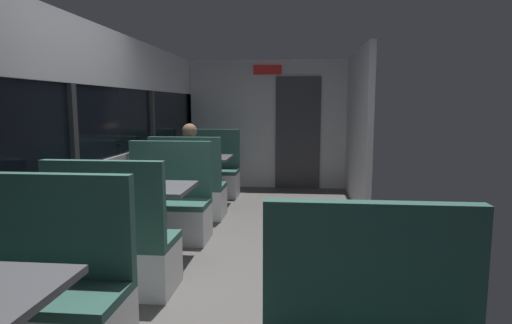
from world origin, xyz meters
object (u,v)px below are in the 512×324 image
at_px(dining_table_mid_window, 145,196).
at_px(bench_mid_window_facing_end, 115,252).
at_px(bench_mid_window_facing_entry, 167,211).
at_px(seated_passenger, 190,177).
at_px(bench_near_window_facing_entry, 47,307).
at_px(bench_far_window_facing_entry, 210,176).
at_px(dining_table_far_window, 200,163).
at_px(bench_far_window_facing_end, 189,193).

xyz_separation_m(dining_table_mid_window, bench_mid_window_facing_end, (0.00, -0.70, -0.31)).
bearing_deg(bench_mid_window_facing_entry, seated_passenger, 90.00).
distance_m(bench_near_window_facing_entry, bench_mid_window_facing_entry, 2.36).
bearing_deg(bench_mid_window_facing_end, bench_far_window_facing_entry, 90.00).
distance_m(bench_mid_window_facing_entry, seated_passenger, 1.06).
bearing_deg(bench_mid_window_facing_entry, dining_table_far_window, 90.00).
bearing_deg(seated_passenger, dining_table_far_window, 90.00).
xyz_separation_m(bench_near_window_facing_entry, dining_table_mid_window, (0.00, 1.66, 0.31)).
relative_size(bench_near_window_facing_entry, bench_far_window_facing_entry, 1.00).
bearing_deg(dining_table_mid_window, bench_mid_window_facing_end, -90.00).
bearing_deg(bench_near_window_facing_entry, bench_far_window_facing_entry, 90.00).
height_order(dining_table_far_window, bench_far_window_facing_end, bench_far_window_facing_end).
bearing_deg(bench_mid_window_facing_end, bench_far_window_facing_end, 90.00).
relative_size(bench_mid_window_facing_entry, bench_far_window_facing_end, 1.00).
distance_m(bench_near_window_facing_entry, seated_passenger, 3.41).
bearing_deg(seated_passenger, bench_mid_window_facing_end, -90.00).
relative_size(dining_table_far_window, seated_passenger, 0.71).
bearing_deg(dining_table_far_window, bench_mid_window_facing_end, -90.00).
distance_m(dining_table_mid_window, bench_far_window_facing_end, 1.69).
xyz_separation_m(bench_near_window_facing_entry, dining_table_far_window, (0.00, 4.03, 0.31)).
relative_size(dining_table_mid_window, seated_passenger, 0.71).
bearing_deg(bench_far_window_facing_entry, bench_near_window_facing_entry, -90.00).
relative_size(dining_table_far_window, bench_far_window_facing_entry, 0.82).
bearing_deg(dining_table_mid_window, bench_mid_window_facing_entry, 90.00).
bearing_deg(bench_near_window_facing_entry, bench_mid_window_facing_entry, 90.00).
bearing_deg(bench_far_window_facing_entry, bench_mid_window_facing_end, -90.00).
bearing_deg(bench_near_window_facing_entry, seated_passenger, 90.00).
bearing_deg(bench_far_window_facing_end, bench_mid_window_facing_end, -90.00).
distance_m(bench_far_window_facing_entry, seated_passenger, 1.34).
bearing_deg(bench_far_window_facing_entry, bench_mid_window_facing_entry, -90.00).
xyz_separation_m(bench_mid_window_facing_entry, seated_passenger, (0.00, 1.04, 0.21)).
xyz_separation_m(bench_near_window_facing_entry, bench_far_window_facing_entry, (0.00, 4.73, 0.00)).
height_order(bench_mid_window_facing_end, bench_mid_window_facing_entry, same).
xyz_separation_m(bench_near_window_facing_entry, seated_passenger, (0.00, 3.40, 0.21)).
distance_m(dining_table_mid_window, bench_mid_window_facing_entry, 0.77).
height_order(bench_far_window_facing_end, seated_passenger, seated_passenger).
height_order(bench_mid_window_facing_entry, bench_far_window_facing_entry, same).
height_order(dining_table_mid_window, seated_passenger, seated_passenger).
xyz_separation_m(bench_near_window_facing_entry, bench_far_window_facing_end, (0.00, 3.33, 0.00)).
xyz_separation_m(bench_mid_window_facing_entry, bench_far_window_facing_entry, (0.00, 2.36, 0.00)).
xyz_separation_m(bench_mid_window_facing_end, seated_passenger, (0.00, 2.44, 0.21)).
bearing_deg(bench_near_window_facing_entry, bench_mid_window_facing_end, 90.00).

